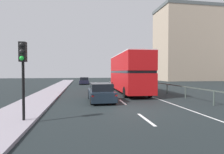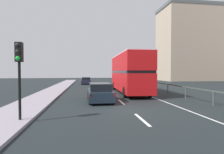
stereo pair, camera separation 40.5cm
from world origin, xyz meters
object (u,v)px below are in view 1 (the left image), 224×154
Objects in this scene: traffic_signal_pole at (23,62)px; sedan_car_ahead at (84,81)px; double_decker_bus_red at (128,72)px; hatchback_car_near at (101,93)px.

sedan_car_ahead is at bearing 83.19° from traffic_signal_pole.
traffic_signal_pole is (-7.81, -10.91, 0.53)m from double_decker_bus_red.
double_decker_bus_red reaches higher than hatchback_car_near.
sedan_car_ahead is (-1.00, 20.76, -0.06)m from hatchback_car_near.
hatchback_car_near is 0.96× the size of sedan_car_ahead.
hatchback_car_near is 20.79m from sedan_car_ahead.
double_decker_bus_red is 2.31× the size of sedan_car_ahead.
traffic_signal_pole is 26.68m from sedan_car_ahead.
traffic_signal_pole reaches higher than sedan_car_ahead.
traffic_signal_pole is at bearing -124.17° from double_decker_bus_red.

